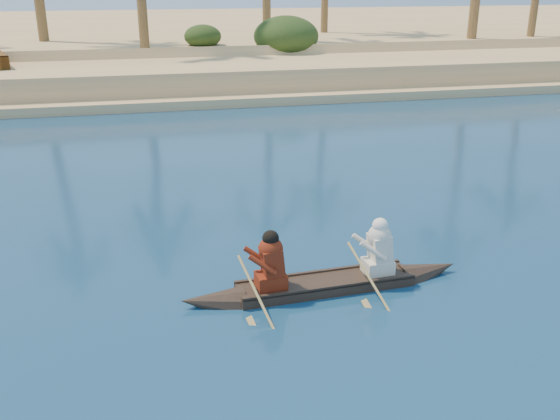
{
  "coord_description": "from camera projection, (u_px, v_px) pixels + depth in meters",
  "views": [
    {
      "loc": [
        -0.18,
        -2.5,
        5.01
      ],
      "look_at": [
        2.45,
        8.78,
        0.63
      ],
      "focal_mm": 40.0,
      "sensor_mm": 36.0,
      "label": 1
    }
  ],
  "objects": [
    {
      "name": "sandy_embankment",
      "position": [
        133.0,
        39.0,
        46.61
      ],
      "size": [
        150.0,
        51.0,
        1.5
      ],
      "color": "#E3BE80",
      "rests_on": "ground"
    },
    {
      "name": "canoe",
      "position": [
        325.0,
        275.0,
        10.51
      ],
      "size": [
        4.97,
        0.92,
        1.36
      ],
      "rotation": [
        0.0,
        0.0,
        0.05
      ],
      "color": "#35271D",
      "rests_on": "ground"
    },
    {
      "name": "shrub_cluster",
      "position": [
        135.0,
        53.0,
        32.35
      ],
      "size": [
        100.0,
        6.0,
        2.4
      ],
      "primitive_type": null,
      "color": "#1F3714",
      "rests_on": "ground"
    }
  ]
}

